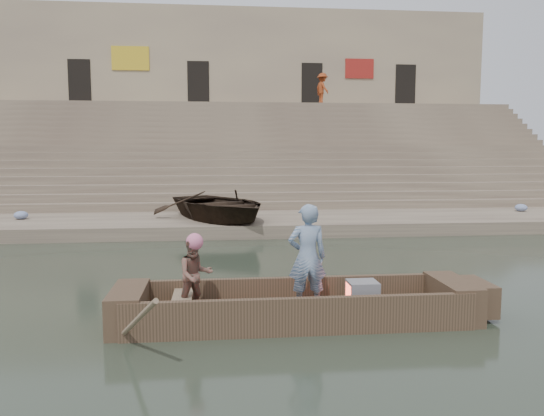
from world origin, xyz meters
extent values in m
plane|color=#293326|center=(0.00, 0.00, 0.00)|extent=(120.00, 120.00, 0.00)
cube|color=gray|center=(0.00, 8.00, 0.20)|extent=(32.00, 4.00, 0.40)
cube|color=gray|center=(0.00, 15.50, 1.40)|extent=(32.00, 3.00, 2.80)
cube|color=gray|center=(0.00, 22.50, 2.60)|extent=(32.00, 3.00, 5.20)
cube|color=gray|center=(0.00, 10.25, 0.35)|extent=(32.00, 0.50, 0.70)
cube|color=gray|center=(0.00, 10.75, 0.50)|extent=(32.00, 0.50, 1.00)
cube|color=gray|center=(0.00, 11.25, 0.65)|extent=(32.00, 0.50, 1.30)
cube|color=gray|center=(0.00, 11.75, 0.80)|extent=(32.00, 0.50, 1.60)
cube|color=gray|center=(0.00, 12.25, 0.95)|extent=(32.00, 0.50, 1.90)
cube|color=gray|center=(0.00, 12.75, 1.10)|extent=(32.00, 0.50, 2.20)
cube|color=gray|center=(0.00, 13.25, 1.25)|extent=(32.00, 0.50, 2.50)
cube|color=gray|center=(0.00, 13.75, 1.40)|extent=(32.00, 0.50, 2.80)
cube|color=gray|center=(0.00, 17.25, 1.55)|extent=(32.00, 0.50, 3.10)
cube|color=gray|center=(0.00, 17.75, 1.70)|extent=(32.00, 0.50, 3.40)
cube|color=gray|center=(0.00, 18.25, 1.85)|extent=(32.00, 0.50, 3.70)
cube|color=gray|center=(0.00, 18.75, 2.00)|extent=(32.00, 0.50, 4.00)
cube|color=gray|center=(0.00, 19.25, 2.15)|extent=(32.00, 0.50, 4.30)
cube|color=gray|center=(0.00, 19.75, 2.30)|extent=(32.00, 0.50, 4.60)
cube|color=gray|center=(0.00, 20.25, 2.45)|extent=(32.00, 0.50, 4.90)
cube|color=gray|center=(0.00, 20.75, 2.60)|extent=(32.00, 0.50, 5.20)
cube|color=tan|center=(0.00, 26.50, 5.60)|extent=(32.00, 5.00, 11.20)
cube|color=black|center=(-9.00, 24.05, 6.60)|extent=(1.30, 0.18, 2.60)
cube|color=black|center=(-2.00, 24.05, 6.60)|extent=(1.30, 0.18, 2.60)
cube|color=black|center=(5.00, 24.05, 6.60)|extent=(1.30, 0.18, 2.60)
cube|color=black|center=(11.00, 24.05, 6.60)|extent=(1.30, 0.18, 2.60)
cube|color=gold|center=(-6.00, 23.98, 8.00)|extent=(2.20, 0.10, 1.40)
cube|color=maroon|center=(8.00, 23.98, 7.60)|extent=(1.80, 0.10, 1.20)
cube|color=brown|center=(0.16, -1.62, 0.11)|extent=(5.00, 1.30, 0.22)
cube|color=brown|center=(0.16, -2.24, 0.28)|extent=(5.20, 0.12, 0.56)
cube|color=brown|center=(0.16, -1.00, 0.28)|extent=(5.20, 0.12, 0.56)
cube|color=brown|center=(-2.39, -1.62, 0.30)|extent=(0.50, 1.30, 0.60)
cube|color=brown|center=(2.71, -1.62, 0.30)|extent=(0.50, 1.30, 0.60)
cube|color=brown|center=(3.11, -1.62, 0.32)|extent=(0.35, 0.90, 0.50)
cube|color=#937A5B|center=(-1.59, -1.62, 0.40)|extent=(0.30, 1.20, 0.08)
cylinder|color=#937A5B|center=(-2.24, -2.52, 0.30)|extent=(1.03, 2.10, 1.36)
sphere|color=pink|center=(-1.38, -1.64, 1.30)|extent=(0.26, 0.26, 0.26)
imported|color=navy|center=(0.33, -1.69, 1.04)|extent=(0.61, 0.42, 1.64)
imported|color=#20624E|center=(-1.38, -1.64, 0.79)|extent=(0.67, 0.59, 1.14)
cube|color=slate|center=(1.23, -1.62, 0.42)|extent=(0.46, 0.42, 0.40)
cube|color=#E5593F|center=(1.02, -1.62, 0.42)|extent=(0.04, 0.34, 0.32)
imported|color=#2D2116|center=(-0.93, 7.53, 0.88)|extent=(5.05, 5.62, 0.96)
imported|color=#923918|center=(5.18, 21.60, 6.09)|extent=(0.98, 1.29, 1.78)
ellipsoid|color=#3F5999|center=(9.99, 8.70, 0.53)|extent=(0.44, 0.44, 0.26)
ellipsoid|color=#3F5999|center=(-7.32, 8.34, 0.53)|extent=(0.44, 0.44, 0.26)
ellipsoid|color=#3F5999|center=(-0.77, 9.12, 0.53)|extent=(0.44, 0.44, 0.26)
camera|label=1|loc=(-1.07, -9.72, 2.71)|focal=35.68mm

